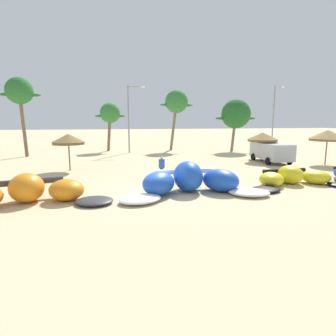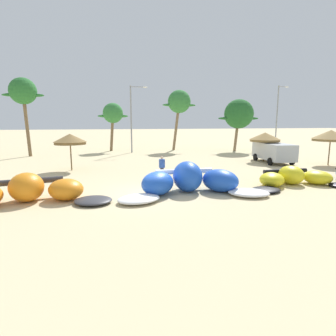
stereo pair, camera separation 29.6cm
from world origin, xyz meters
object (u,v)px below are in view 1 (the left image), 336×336
Objects in this scene: parked_van at (270,151)px; person_near_kites at (162,168)px; kite_left_of_center at (190,181)px; palm_center_left at (176,102)px; palm_center_right at (236,114)px; beach_umbrella_near_palms at (328,135)px; palm_left at (19,92)px; kite_left at (26,193)px; lamppost_west at (130,115)px; beach_umbrella_near_van at (68,139)px; beach_umbrella_middle at (263,137)px; lamppost_west_center at (274,114)px; palm_left_of_gap at (110,114)px; kite_center at (294,178)px.

parked_van is 3.25× the size of person_near_kites.
palm_center_left is (5.31, 22.76, 5.75)m from kite_left_of_center.
beach_umbrella_near_palms is at bearing -78.84° from palm_center_right.
palm_left is 1.06× the size of palm_center_left.
palm_center_right reaches higher than beach_umbrella_near_palms.
parked_van is 26.74m from palm_left.
kite_left is 8.12m from kite_left_of_center.
kite_left_of_center is at bearing -86.97° from lamppost_west.
lamppost_west is (6.04, 11.94, 2.17)m from beach_umbrella_near_van.
beach_umbrella_middle is 0.44× the size of palm_center_right.
lamppost_west_center reaches higher than palm_center_left.
lamppost_west_center reaches higher than beach_umbrella_middle.
beach_umbrella_near_van is at bearing -116.86° from lamppost_west.
palm_left_of_gap is (9.57, 3.98, -2.12)m from palm_left.
beach_umbrella_middle is 1.81× the size of person_near_kites.
person_near_kites is at bearing -89.07° from lamppost_west.
beach_umbrella_middle is 1.56m from parked_van.
palm_center_right is at bearing 28.73° from beach_umbrella_near_van.
beach_umbrella_near_palms reaches higher than kite_center.
beach_umbrella_near_van is at bearing -151.27° from palm_center_right.
kite_left is at bearing -162.96° from beach_umbrella_near_palms.
lamppost_west reaches higher than palm_center_right.
palm_left_of_gap is at bearing 175.61° from palm_center_left.
beach_umbrella_middle is 0.34× the size of palm_left.
kite_center is 2.30× the size of beach_umbrella_near_palms.
person_near_kites is (6.32, -5.30, -1.67)m from beach_umbrella_near_van.
palm_left is (-19.84, 19.03, 6.53)m from kite_center.
person_near_kites is 0.24× the size of palm_center_right.
kite_left is 14.95m from kite_center.
palm_left_of_gap is at bearing 135.87° from parked_van.
beach_umbrella_near_palms is 31.05m from palm_left.
lamppost_west reaches higher than kite_left.
beach_umbrella_near_palms is (4.43, -3.28, 0.26)m from beach_umbrella_middle.
lamppost_west_center is at bearing 72.72° from beach_umbrella_near_palms.
kite_left reaches higher than kite_center.
parked_van is 11.03m from palm_center_right.
beach_umbrella_middle is 16.02m from lamppost_west.
kite_center is at bearing -115.24° from parked_van.
palm_center_right reaches higher than person_near_kites.
parked_van reaches higher than kite_left_of_center.
beach_umbrella_middle is at bearing 43.68° from kite_left_of_center.
kite_center is 0.82× the size of lamppost_west_center.
palm_center_right is (5.69, 19.25, 4.35)m from kite_center.
beach_umbrella_middle is at bearing -21.53° from palm_left.
person_near_kites is (-15.86, -3.27, -1.82)m from beach_umbrella_near_palms.
person_near_kites is 0.19× the size of palm_left.
beach_umbrella_near_palms is at bearing 38.08° from kite_center.
kite_left_of_center is 1.58× the size of parked_van.
kite_left is 2.71× the size of beach_umbrella_near_van.
beach_umbrella_middle is 0.56× the size of parked_van.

